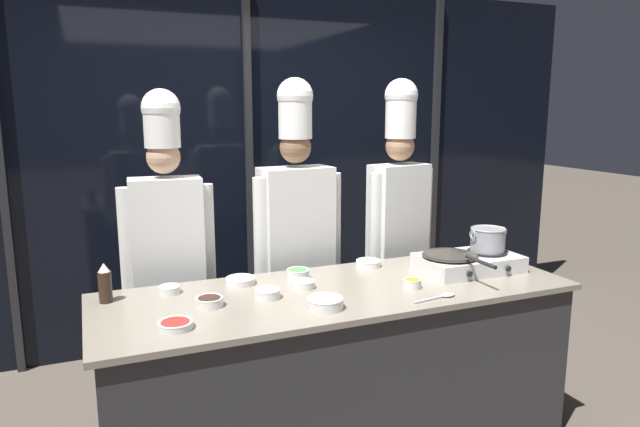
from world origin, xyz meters
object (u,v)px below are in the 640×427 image
prep_bowl_soy_glaze (210,301)px  squeeze_bottle_soy (105,284)px  chef_head (167,229)px  serving_spoon_slotted (443,296)px  portable_stove (468,262)px  chef_sous (296,218)px  prep_bowl_rice (325,302)px  chef_line (399,204)px  prep_bowl_bean_sprouts (268,293)px  prep_bowl_chicken (368,263)px  prep_bowl_scallions (298,274)px  prep_bowl_onion (240,280)px  prep_bowl_carrots (412,283)px  prep_bowl_garlic (169,289)px  frying_pan (450,252)px  stock_pot (488,239)px  prep_bowl_shrimp (303,284)px  prep_bowl_bell_pepper (175,324)px

prep_bowl_soy_glaze → squeeze_bottle_soy: bearing=150.6°
chef_head → serving_spoon_slotted: bearing=144.0°
portable_stove → chef_sous: 1.05m
prep_bowl_rice → chef_line: bearing=44.9°
prep_bowl_bean_sprouts → prep_bowl_chicken: prep_bowl_bean_sprouts is taller
prep_bowl_scallions → prep_bowl_onion: 0.31m
prep_bowl_scallions → prep_bowl_carrots: bearing=-36.0°
serving_spoon_slotted → chef_line: bearing=71.8°
prep_bowl_garlic → frying_pan: bearing=-9.4°
serving_spoon_slotted → chef_sous: chef_sous is taller
prep_bowl_soy_glaze → prep_bowl_scallions: (0.53, 0.23, 0.01)m
stock_pot → prep_bowl_shrimp: size_ratio=1.90×
portable_stove → chef_line: (-0.07, 0.66, 0.23)m
prep_bowl_scallions → prep_bowl_chicken: 0.48m
chef_sous → portable_stove: bearing=136.9°
prep_bowl_scallions → prep_bowl_onion: (-0.31, 0.04, -0.01)m
prep_bowl_rice → prep_bowl_carrots: (0.53, 0.10, -0.00)m
prep_bowl_bean_sprouts → prep_bowl_garlic: 0.50m
prep_bowl_bean_sprouts → stock_pot: bearing=0.6°
chef_line → chef_sous: bearing=-8.9°
frying_pan → prep_bowl_onion: frying_pan is taller
prep_bowl_soy_glaze → prep_bowl_shrimp: size_ratio=1.11×
serving_spoon_slotted → prep_bowl_carrots: bearing=107.7°
prep_bowl_scallions → prep_bowl_rice: 0.47m
squeeze_bottle_soy → chef_sous: bearing=20.4°
serving_spoon_slotted → prep_bowl_chicken: bearing=97.6°
squeeze_bottle_soy → prep_bowl_rice: 1.05m
stock_pot → prep_bowl_bean_sprouts: bearing=-179.4°
prep_bowl_garlic → chef_sous: (0.83, 0.40, 0.23)m
stock_pot → chef_head: 1.83m
squeeze_bottle_soy → prep_bowl_bean_sprouts: size_ratio=1.53×
prep_bowl_scallions → prep_bowl_chicken: size_ratio=0.84×
prep_bowl_bean_sprouts → chef_line: (1.12, 0.68, 0.25)m
frying_pan → stock_pot: bearing=1.1°
prep_bowl_carrots → serving_spoon_slotted: (0.06, -0.19, -0.02)m
squeeze_bottle_soy → prep_bowl_chicken: size_ratio=1.31×
prep_bowl_carrots → chef_line: size_ratio=0.05×
frying_pan → serving_spoon_slotted: 0.44m
prep_bowl_shrimp → prep_bowl_carrots: prep_bowl_carrots is taller
squeeze_bottle_soy → prep_bowl_soy_glaze: size_ratio=1.47×
prep_bowl_rice → prep_bowl_bell_pepper: prep_bowl_rice is taller
frying_pan → prep_bowl_onion: size_ratio=3.45×
prep_bowl_onion → prep_bowl_bell_pepper: 0.64m
prep_bowl_onion → prep_bowl_chicken: 0.78m
prep_bowl_bean_sprouts → prep_bowl_bell_pepper: prep_bowl_bean_sprouts is taller
prep_bowl_chicken → serving_spoon_slotted: 0.63m
prep_bowl_bell_pepper → prep_bowl_garlic: bearing=84.8°
chef_head → prep_bowl_shrimp: bearing=139.1°
portable_stove → prep_bowl_bell_pepper: size_ratio=3.72×
prep_bowl_garlic → serving_spoon_slotted: size_ratio=0.41×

